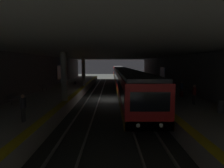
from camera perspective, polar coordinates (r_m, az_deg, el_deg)
name	(u,v)px	position (r m, az deg, el deg)	size (l,w,h in m)	color
ground_plane	(111,99)	(24.89, -0.30, -4.49)	(120.00, 120.00, 0.00)	#2D302D
track_left	(128,99)	(24.97, 4.77, -4.29)	(60.00, 1.53, 0.16)	gray
track_right	(94,99)	(24.97, -5.37, -4.29)	(60.00, 1.53, 0.16)	gray
platform_left	(162,95)	(25.64, 14.52, -3.18)	(60.00, 5.30, 1.06)	#B7B2A8
platform_right	(59,95)	(25.66, -15.11, -3.19)	(60.00, 5.30, 1.06)	#B7B2A8
wall_left	(186,77)	(26.27, 20.79, 1.83)	(60.00, 0.56, 5.60)	slate
wall_right	(36,77)	(26.31, -21.36, 1.82)	(60.00, 0.56, 5.60)	slate
ceiling_slab	(111,53)	(24.51, -0.31, 8.97)	(60.00, 19.40, 0.40)	#ADAAA3
pillar_near	(64,77)	(18.65, -13.84, 2.12)	(0.56, 0.56, 4.55)	gray
pillar_far	(83,71)	(31.12, -8.34, 3.72)	(0.56, 0.56, 4.55)	gray
metro_train	(122,76)	(39.89, 2.90, 2.39)	(58.20, 2.83, 3.49)	red
bench_left_near	(183,89)	(24.46, 20.12, -1.31)	(1.70, 0.47, 0.86)	#262628
bench_left_mid	(158,80)	(36.55, 13.23, 1.20)	(1.70, 0.47, 0.86)	#262628
bench_right_near	(14,97)	(19.31, -26.63, -3.45)	(1.70, 0.47, 0.86)	#262628
bench_right_mid	(44,87)	(26.20, -19.32, -0.82)	(1.70, 0.47, 0.86)	#262628
person_waiting_near	(23,107)	(12.85, -24.52, -6.12)	(0.60, 0.23, 1.66)	#2F2F2F
person_walking_mid	(194,94)	(18.01, 22.84, -2.64)	(0.60, 0.23, 1.69)	#303030
person_standing_far	(181,88)	(22.64, 19.64, -1.05)	(0.60, 0.22, 1.56)	#2F2F2F
person_boarding	(148,76)	(39.08, 10.45, 2.17)	(0.60, 0.24, 1.72)	#3A3A3A
suitcase_rolling	(181,94)	(21.87, 19.58, -2.75)	(0.38, 0.27, 0.87)	maroon
backpack_on_floor	(75,83)	(33.85, -10.72, 0.33)	(0.30, 0.20, 0.40)	black
trash_bin	(221,107)	(15.89, 29.18, -5.86)	(0.44, 0.44, 0.85)	#595B5E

